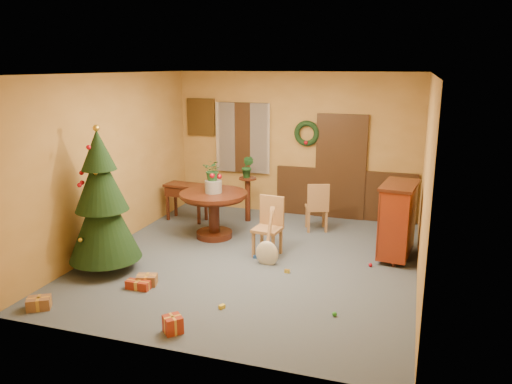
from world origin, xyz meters
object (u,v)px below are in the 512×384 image
at_px(chair_near, 269,224).
at_px(writing_desk, 186,193).
at_px(christmas_tree, 102,203).
at_px(sideboard, 397,219).
at_px(dining_table, 214,206).

distance_m(chair_near, writing_desk, 2.46).
distance_m(christmas_tree, sideboard, 4.55).
height_order(chair_near, sideboard, sideboard).
bearing_deg(sideboard, chair_near, -166.72).
xyz_separation_m(dining_table, sideboard, (3.16, -0.03, 0.08)).
distance_m(dining_table, writing_desk, 1.21).
bearing_deg(dining_table, christmas_tree, -117.67).
relative_size(christmas_tree, sideboard, 1.79).
relative_size(writing_desk, sideboard, 0.70).
xyz_separation_m(chair_near, sideboard, (1.98, 0.47, 0.14)).
xyz_separation_m(dining_table, chair_near, (1.18, -0.50, -0.06)).
xyz_separation_m(christmas_tree, sideboard, (4.14, 1.85, -0.39)).
height_order(dining_table, chair_near, chair_near).
xyz_separation_m(chair_near, writing_desk, (-2.09, 1.29, 0.04)).
bearing_deg(chair_near, sideboard, 13.28).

